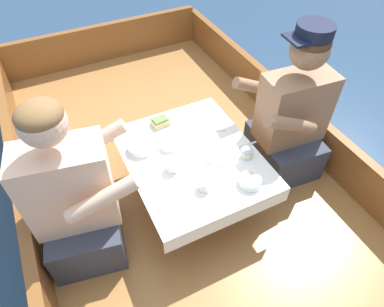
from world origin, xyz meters
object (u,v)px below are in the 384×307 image
object	(u,v)px
tin_can	(247,153)
person_port	(75,200)
sandwich	(160,122)
person_starboard	(291,118)
coffee_cup_starboard	(173,164)
coffee_cup_port	(205,184)

from	to	relation	value
tin_can	person_port	bearing A→B (deg)	174.25
person_port	sandwich	xyz separation A→B (m)	(0.59, 0.36, -0.00)
person_starboard	coffee_cup_starboard	distance (m)	0.79
person_starboard	coffee_cup_port	world-z (taller)	person_starboard
sandwich	person_port	bearing A→B (deg)	-148.90
person_port	coffee_cup_port	world-z (taller)	person_port
sandwich	coffee_cup_starboard	size ratio (longest dim) A/B	1.12
person_starboard	sandwich	bearing A→B (deg)	-20.24
coffee_cup_port	coffee_cup_starboard	xyz separation A→B (m)	(-0.09, 0.19, 0.01)
person_port	tin_can	size ratio (longest dim) A/B	14.60
coffee_cup_starboard	person_port	bearing A→B (deg)	-179.54
sandwich	coffee_cup_port	distance (m)	0.55
person_port	sandwich	distance (m)	0.69
coffee_cup_port	tin_can	xyz separation A→B (m)	(0.31, 0.09, -0.00)
coffee_cup_port	sandwich	bearing A→B (deg)	91.97
sandwich	coffee_cup_starboard	bearing A→B (deg)	-101.82
sandwich	tin_can	distance (m)	0.56
person_starboard	sandwich	xyz separation A→B (m)	(-0.71, 0.33, -0.01)
coffee_cup_starboard	person_starboard	bearing A→B (deg)	1.44
person_port	coffee_cup_starboard	size ratio (longest dim) A/B	9.54
sandwich	coffee_cup_port	bearing A→B (deg)	-88.03
sandwich	coffee_cup_port	world-z (taller)	same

